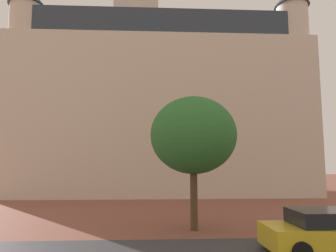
# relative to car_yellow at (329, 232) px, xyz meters

# --- Properties ---
(ground_plane) EXTENTS (120.00, 120.00, 0.00)m
(ground_plane) POSITION_rel_car_yellow_xyz_m (-5.08, 1.33, -0.69)
(ground_plane) COLOR brown
(landmark_building) EXTENTS (27.72, 11.07, 29.36)m
(landmark_building) POSITION_rel_car_yellow_xyz_m (-5.44, 20.15, 8.15)
(landmark_building) COLOR beige
(landmark_building) RESTS_ON ground_plane
(car_yellow) EXTENTS (4.35, 2.09, 1.43)m
(car_yellow) POSITION_rel_car_yellow_xyz_m (0.00, 0.00, 0.00)
(car_yellow) COLOR gold
(car_yellow) RESTS_ON ground_plane
(tree_curb_far) EXTENTS (3.99, 3.99, 6.09)m
(tree_curb_far) POSITION_rel_car_yellow_xyz_m (-4.14, 3.62, 3.59)
(tree_curb_far) COLOR #4C3823
(tree_curb_far) RESTS_ON ground_plane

